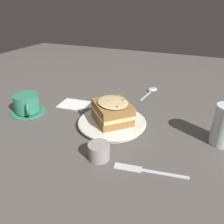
# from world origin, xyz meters

# --- Properties ---
(ground_plane) EXTENTS (2.40, 2.40, 0.00)m
(ground_plane) POSITION_xyz_m (0.00, 0.00, 0.00)
(ground_plane) COLOR #514C47
(dinner_plate) EXTENTS (0.23, 0.23, 0.02)m
(dinner_plate) POSITION_xyz_m (0.02, 0.02, 0.01)
(dinner_plate) COLOR silver
(dinner_plate) RESTS_ON ground_plane
(sandwich) EXTENTS (0.16, 0.16, 0.08)m
(sandwich) POSITION_xyz_m (0.02, 0.02, 0.05)
(sandwich) COLOR olive
(sandwich) RESTS_ON dinner_plate
(teacup_with_saucer) EXTENTS (0.12, 0.12, 0.07)m
(teacup_with_saucer) POSITION_xyz_m (-0.30, -0.01, 0.03)
(teacup_with_saucer) COLOR #338466
(teacup_with_saucer) RESTS_ON ground_plane
(fork) EXTENTS (0.18, 0.04, 0.00)m
(fork) POSITION_xyz_m (0.17, -0.15, 0.00)
(fork) COLOR silver
(fork) RESTS_ON ground_plane
(spoon) EXTENTS (0.05, 0.17, 0.01)m
(spoon) POSITION_xyz_m (0.07, 0.38, 0.00)
(spoon) COLOR silver
(spoon) RESTS_ON ground_plane
(napkin) EXTENTS (0.12, 0.10, 0.00)m
(napkin) POSITION_xyz_m (-0.18, 0.11, 0.00)
(napkin) COLOR white
(napkin) RESTS_ON ground_plane
(condiment_pot) EXTENTS (0.06, 0.06, 0.04)m
(condiment_pot) POSITION_xyz_m (0.06, -0.15, 0.02)
(condiment_pot) COLOR gray
(condiment_pot) RESTS_ON ground_plane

